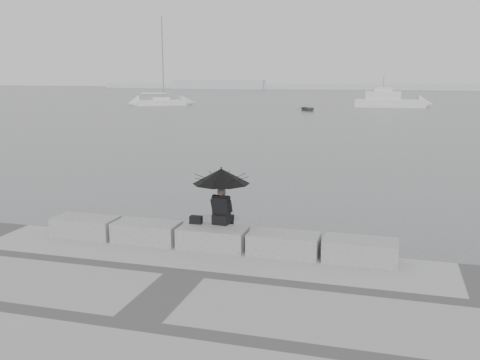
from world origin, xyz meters
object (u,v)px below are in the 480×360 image
(seated_person, at_px, (221,181))
(motor_cruiser, at_px, (390,101))
(sailboat_left, at_px, (161,102))
(dinghy, at_px, (308,109))

(seated_person, relative_size, motor_cruiser, 0.14)
(sailboat_left, distance_m, dinghy, 23.59)
(seated_person, distance_m, sailboat_left, 68.62)
(sailboat_left, xyz_separation_m, dinghy, (22.87, -5.76, -0.26))
(motor_cruiser, xyz_separation_m, dinghy, (-9.90, -10.34, -0.62))
(motor_cruiser, bearing_deg, dinghy, -135.89)
(sailboat_left, bearing_deg, motor_cruiser, -25.00)
(seated_person, distance_m, motor_cruiser, 66.62)
(motor_cruiser, height_order, dinghy, motor_cruiser)
(sailboat_left, bearing_deg, dinghy, -47.08)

